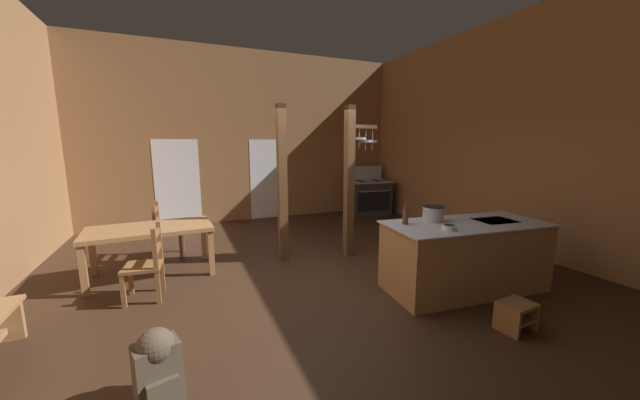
% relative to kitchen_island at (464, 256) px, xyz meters
% --- Properties ---
extents(ground_plane, '(8.59, 9.47, 0.10)m').
position_rel_kitchen_island_xyz_m(ground_plane, '(-1.75, 1.00, -0.51)').
color(ground_plane, '#382316').
extents(wall_back, '(8.59, 0.14, 4.23)m').
position_rel_kitchen_island_xyz_m(wall_back, '(-1.75, 5.40, 1.66)').
color(wall_back, '#93663F').
rests_on(wall_back, ground_plane).
extents(wall_right, '(0.14, 9.47, 4.23)m').
position_rel_kitchen_island_xyz_m(wall_right, '(2.21, 1.00, 1.66)').
color(wall_right, '#93663F').
rests_on(wall_right, ground_plane).
extents(glazed_door_back_left, '(1.00, 0.01, 2.05)m').
position_rel_kitchen_island_xyz_m(glazed_door_back_left, '(-3.51, 5.33, 0.57)').
color(glazed_door_back_left, white).
rests_on(glazed_door_back_left, ground_plane).
extents(glazed_panel_back_right, '(0.84, 0.01, 2.05)m').
position_rel_kitchen_island_xyz_m(glazed_panel_back_right, '(-1.36, 5.33, 0.57)').
color(glazed_panel_back_right, white).
rests_on(glazed_panel_back_right, ground_plane).
extents(kitchen_island, '(2.24, 1.17, 0.92)m').
position_rel_kitchen_island_xyz_m(kitchen_island, '(0.00, 0.00, 0.00)').
color(kitchen_island, '#9E7044').
rests_on(kitchen_island, ground_plane).
extents(stove_range, '(1.22, 0.93, 1.32)m').
position_rel_kitchen_island_xyz_m(stove_range, '(1.35, 4.68, 0.02)').
color(stove_range, '#303030').
rests_on(stove_range, ground_plane).
extents(support_post_with_pot_rack, '(0.63, 0.23, 2.58)m').
position_rel_kitchen_island_xyz_m(support_post_with_pot_rack, '(-0.76, 1.82, 0.94)').
color(support_post_with_pot_rack, brown).
rests_on(support_post_with_pot_rack, ground_plane).
extents(support_post_center, '(0.14, 0.14, 2.58)m').
position_rel_kitchen_island_xyz_m(support_post_center, '(-1.91, 2.06, 0.83)').
color(support_post_center, brown).
rests_on(support_post_center, ground_plane).
extents(step_stool, '(0.38, 0.31, 0.30)m').
position_rel_kitchen_island_xyz_m(step_stool, '(-0.28, -0.99, -0.28)').
color(step_stool, brown).
rests_on(step_stool, ground_plane).
extents(dining_table, '(1.75, 1.01, 0.74)m').
position_rel_kitchen_island_xyz_m(dining_table, '(-3.91, 2.19, 0.19)').
color(dining_table, '#9E7044').
rests_on(dining_table, ground_plane).
extents(ladderback_chair_near_window, '(0.48, 0.48, 0.95)m').
position_rel_kitchen_island_xyz_m(ladderback_chair_near_window, '(-3.91, 1.36, -0.01)').
color(ladderback_chair_near_window, brown).
rests_on(ladderback_chair_near_window, ground_plane).
extents(ladderback_chair_by_post, '(0.47, 0.47, 0.95)m').
position_rel_kitchen_island_xyz_m(ladderback_chair_by_post, '(-3.74, 3.03, -0.01)').
color(ladderback_chair_by_post, brown).
rests_on(ladderback_chair_by_post, ground_plane).
extents(backpack, '(0.37, 0.36, 0.60)m').
position_rel_kitchen_island_xyz_m(backpack, '(-3.71, -0.59, -0.14)').
color(backpack, '#4C4233').
rests_on(backpack, ground_plane).
extents(stockpot_on_counter, '(0.35, 0.28, 0.20)m').
position_rel_kitchen_island_xyz_m(stockpot_on_counter, '(-0.35, 0.26, 0.56)').
color(stockpot_on_counter, '#A8AAB2').
rests_on(stockpot_on_counter, kitchen_island).
extents(mixing_bowl_on_counter, '(0.16, 0.16, 0.06)m').
position_rel_kitchen_island_xyz_m(mixing_bowl_on_counter, '(-0.49, -0.18, 0.49)').
color(mixing_bowl_on_counter, silver).
rests_on(mixing_bowl_on_counter, kitchen_island).
extents(bottle_tall_on_counter, '(0.08, 0.08, 0.29)m').
position_rel_kitchen_island_xyz_m(bottle_tall_on_counter, '(-0.80, 0.27, 0.58)').
color(bottle_tall_on_counter, '#56331E').
rests_on(bottle_tall_on_counter, kitchen_island).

